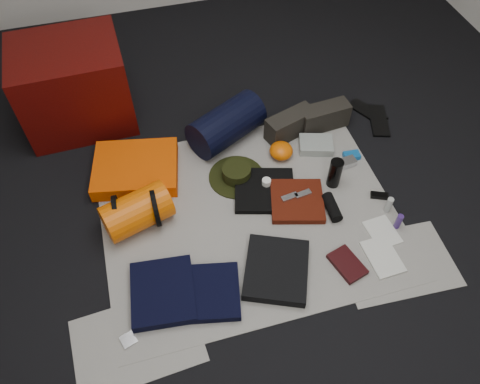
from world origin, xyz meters
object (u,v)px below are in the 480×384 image
object	(u,v)px
water_bottle	(335,173)
paperback_book	(347,264)
sleeping_pad	(136,169)
stuff_sack	(137,211)
red_cabinet	(74,86)
navy_duffel	(226,124)
compact_camera	(347,163)

from	to	relation	value
water_bottle	paperback_book	world-z (taller)	water_bottle
sleeping_pad	stuff_sack	bearing A→B (deg)	-95.31
red_cabinet	stuff_sack	world-z (taller)	red_cabinet
sleeping_pad	stuff_sack	distance (m)	0.37
navy_duffel	red_cabinet	bearing A→B (deg)	124.48
sleeping_pad	paperback_book	world-z (taller)	sleeping_pad
red_cabinet	navy_duffel	size ratio (longest dim) A/B	1.38
paperback_book	red_cabinet	bearing A→B (deg)	113.26
red_cabinet	navy_duffel	bearing A→B (deg)	-29.18
red_cabinet	sleeping_pad	world-z (taller)	red_cabinet
navy_duffel	water_bottle	xyz separation A→B (m)	(0.50, -0.52, -0.03)
paperback_book	stuff_sack	bearing A→B (deg)	134.76
red_cabinet	stuff_sack	bearing A→B (deg)	-77.92
navy_duffel	water_bottle	bearing A→B (deg)	-74.35
navy_duffel	compact_camera	xyz separation A→B (m)	(0.64, -0.41, -0.10)
red_cabinet	water_bottle	distance (m)	1.67
sleeping_pad	navy_duffel	world-z (taller)	navy_duffel
sleeping_pad	red_cabinet	bearing A→B (deg)	114.54
compact_camera	stuff_sack	bearing A→B (deg)	176.84
sleeping_pad	compact_camera	distance (m)	1.26
compact_camera	paperback_book	distance (m)	0.69
red_cabinet	sleeping_pad	size ratio (longest dim) A/B	1.32
stuff_sack	compact_camera	distance (m)	1.27
sleeping_pad	stuff_sack	size ratio (longest dim) A/B	1.36
stuff_sack	compact_camera	size ratio (longest dim) A/B	3.39
stuff_sack	navy_duffel	distance (m)	0.80
navy_duffel	compact_camera	world-z (taller)	navy_duffel
compact_camera	navy_duffel	bearing A→B (deg)	140.28
sleeping_pad	water_bottle	world-z (taller)	water_bottle
stuff_sack	paperback_book	xyz separation A→B (m)	(0.99, -0.55, -0.09)
compact_camera	paperback_book	xyz separation A→B (m)	(-0.28, -0.64, -0.01)
sleeping_pad	stuff_sack	world-z (taller)	stuff_sack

